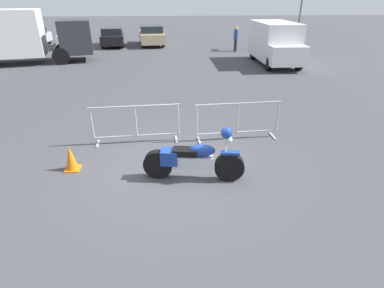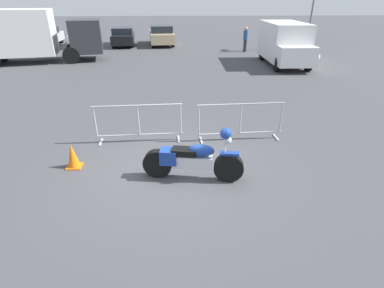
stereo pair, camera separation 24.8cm
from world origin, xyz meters
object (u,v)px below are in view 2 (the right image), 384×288
object	(u,v)px
parked_car_silver	(47,36)
parked_car_tan	(161,35)
box_truck	(25,34)
parked_car_black	(123,36)
crowd_barrier_far	(240,121)
crowd_barrier_near	(139,123)
traffic_cone	(73,156)
motorcycle	(193,159)
parked_car_white	(85,36)
delivery_van	(284,42)
pedestrian	(246,38)

from	to	relation	value
parked_car_silver	parked_car_tan	distance (m)	9.23
box_truck	parked_car_black	xyz separation A→B (m)	(4.52, 6.76, -0.92)
crowd_barrier_far	parked_car_tan	distance (m)	18.66
crowd_barrier_near	traffic_cone	bearing A→B (deg)	-135.98
motorcycle	parked_car_white	size ratio (longest dim) A/B	0.48
crowd_barrier_near	parked_car_black	size ratio (longest dim) A/B	0.56
parked_car_black	parked_car_tan	size ratio (longest dim) A/B	0.92
delivery_van	pedestrian	world-z (taller)	delivery_van
crowd_barrier_near	parked_car_black	world-z (taller)	parked_car_black
motorcycle	pedestrian	distance (m)	17.28
traffic_cone	delivery_van	bearing A→B (deg)	53.40
motorcycle	box_truck	world-z (taller)	box_truck
pedestrian	traffic_cone	bearing A→B (deg)	-121.62
motorcycle	crowd_barrier_far	world-z (taller)	motorcycle
parked_car_tan	delivery_van	bearing A→B (deg)	-143.79
crowd_barrier_near	pedestrian	world-z (taller)	pedestrian
parked_car_silver	delivery_van	bearing A→B (deg)	-122.45
motorcycle	crowd_barrier_near	bearing A→B (deg)	134.47
parked_car_black	parked_car_white	bearing A→B (deg)	82.41
motorcycle	crowd_barrier_far	distance (m)	2.40
motorcycle	delivery_van	xyz separation A→B (m)	(5.79, 12.16, 0.76)
crowd_barrier_far	parked_car_silver	xyz separation A→B (m)	(-12.34, 18.42, 0.15)
crowd_barrier_far	parked_car_silver	size ratio (longest dim) A/B	0.56
box_truck	motorcycle	bearing A→B (deg)	-67.42
box_truck	parked_car_black	size ratio (longest dim) A/B	1.86
parked_car_silver	crowd_barrier_near	bearing A→B (deg)	-158.91
box_truck	crowd_barrier_near	bearing A→B (deg)	-67.51
crowd_barrier_near	box_truck	world-z (taller)	box_truck
parked_car_black	traffic_cone	world-z (taller)	parked_car_black
box_truck	delivery_van	distance (m)	15.16
crowd_barrier_far	parked_car_tan	xyz separation A→B (m)	(-3.11, 18.39, 0.22)
crowd_barrier_far	parked_car_white	world-z (taller)	parked_car_white
crowd_barrier_near	delivery_van	bearing A→B (deg)	54.86
pedestrian	box_truck	bearing A→B (deg)	-173.47
crowd_barrier_far	crowd_barrier_near	bearing A→B (deg)	180.00
parked_car_silver	pedestrian	size ratio (longest dim) A/B	2.52
pedestrian	traffic_cone	world-z (taller)	pedestrian
pedestrian	traffic_cone	distance (m)	17.66
parked_car_black	motorcycle	bearing A→B (deg)	-172.88
crowd_barrier_far	pedestrian	distance (m)	15.06
delivery_van	traffic_cone	xyz separation A→B (m)	(-8.58, -11.56, -0.95)
parked_car_tan	parked_car_white	bearing A→B (deg)	85.79
box_truck	parked_car_white	xyz separation A→B (m)	(1.45, 6.83, -0.87)
delivery_van	parked_car_black	size ratio (longest dim) A/B	1.16
traffic_cone	pedestrian	bearing A→B (deg)	65.68
parked_car_tan	pedestrian	bearing A→B (deg)	-126.89
parked_car_white	crowd_barrier_near	bearing A→B (deg)	-166.70
pedestrian	parked_car_silver	bearing A→B (deg)	159.26
crowd_barrier_far	parked_car_black	world-z (taller)	parked_car_black
box_truck	parked_car_white	world-z (taller)	box_truck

